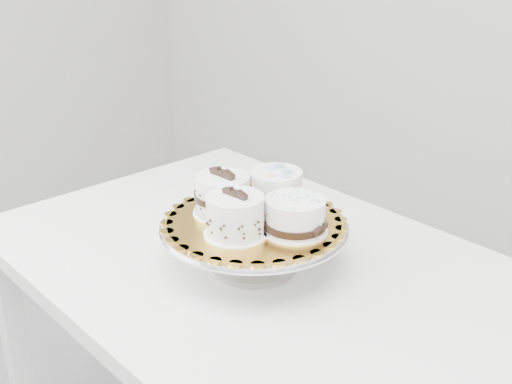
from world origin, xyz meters
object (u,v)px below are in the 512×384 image
Objects in this scene: cake_banded at (223,196)px; cake_ribbon at (295,216)px; cake_dots at (276,189)px; table at (261,295)px; cake_board at (254,222)px; cake_stand at (254,237)px; cake_swirl at (235,217)px.

cake_banded reaches higher than cake_ribbon.
table is at bearing -82.11° from cake_dots.
table is 0.19m from cake_board.
cake_dots is at bearing 91.81° from cake_board.
cake_dots reaches higher than cake_stand.
cake_banded is at bearing -113.80° from cake_dots.
cake_swirl is 0.10m from cake_banded.
cake_board reaches higher than cake_stand.
cake_board is at bearing 180.00° from cake_stand.
cake_swirl is 0.92× the size of cake_dots.
cake_banded is at bearing -172.87° from cake_board.
table is at bearing 41.24° from cake_banded.
cake_ribbon is (0.09, 0.01, 0.07)m from cake_stand.
cake_swirl reaches higher than cake_ribbon.
cake_banded reaches higher than table.
cake_banded is 0.94× the size of cake_dots.
cake_banded is (-0.06, -0.04, 0.22)m from table.
table is 0.24m from cake_ribbon.
cake_ribbon is (0.16, 0.02, -0.01)m from cake_banded.
cake_board is 2.63× the size of cake_dots.
cake_board is (0.01, -0.03, 0.19)m from table.
cake_stand is 2.80× the size of cake_ribbon.
cake_board is at bearing 102.53° from cake_swirl.
cake_stand is at bearing 0.00° from cake_board.
cake_dots is (-0.01, 0.14, 0.00)m from cake_swirl.
cake_swirl reaches higher than cake_dots.
cake_swirl is 0.98× the size of cake_banded.
cake_banded is 0.92× the size of cake_ribbon.
cake_board is (-0.00, 0.00, 0.03)m from cake_stand.
cake_swirl is at bearing -70.01° from table.
cake_board is 2.80× the size of cake_banded.
cake_board is 0.09m from cake_ribbon.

